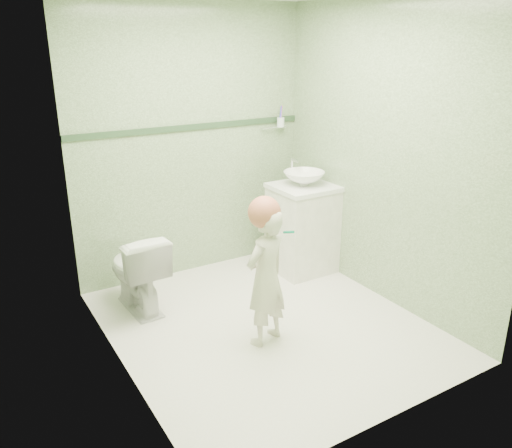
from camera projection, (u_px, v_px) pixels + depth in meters
ground at (266, 325)px, 3.97m from camera, size 2.50×2.50×0.00m
room_shell at (267, 173)px, 3.57m from camera, size 2.50×2.54×2.40m
trim_stripe at (192, 127)px, 4.51m from camera, size 2.20×0.02×0.05m
vanity at (302, 230)px, 4.81m from camera, size 0.52×0.50×0.80m
counter at (304, 187)px, 4.67m from camera, size 0.54×0.52×0.04m
basin at (304, 178)px, 4.64m from camera, size 0.37×0.37×0.13m
faucet at (292, 166)px, 4.76m from camera, size 0.03×0.13×0.18m
cup_holder at (280, 122)px, 4.91m from camera, size 0.26×0.07×0.21m
toilet at (137, 271)px, 4.11m from camera, size 0.40×0.66×0.66m
toddler at (266, 277)px, 3.60m from camera, size 0.43×0.34×1.01m
hair_cap at (264, 212)px, 3.46m from camera, size 0.22×0.22×0.22m
teal_toothbrush at (288, 232)px, 3.46m from camera, size 0.10×0.14×0.08m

